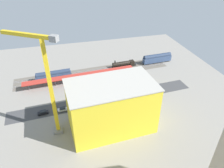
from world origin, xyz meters
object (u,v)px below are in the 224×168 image
object	(u,v)px
parked_car_1	(130,99)
box_truck_0	(96,102)
parked_car_4	(81,107)
street_tree_3	(101,85)
freight_coach_far	(54,75)
box_truck_1	(88,102)
passenger_coach	(157,58)
box_truck_2	(122,99)
platform_canopy_near	(81,75)
traffic_light	(108,86)
parked_car_0	(144,96)
street_tree_1	(143,79)
street_tree_0	(95,87)
parked_car_3	(97,103)
parked_car_6	(43,113)
tower_crane	(48,83)
construction_building	(111,107)
street_tree_2	(110,84)
parked_car_5	(63,109)
locomotive	(124,64)
parked_car_2	(113,102)

from	to	relation	value
parked_car_1	box_truck_0	world-z (taller)	box_truck_0
parked_car_4	street_tree_3	distance (m)	15.13
freight_coach_far	box_truck_1	bearing A→B (deg)	117.83
passenger_coach	box_truck_2	bearing A→B (deg)	45.34
platform_canopy_near	traffic_light	world-z (taller)	traffic_light
box_truck_2	freight_coach_far	bearing A→B (deg)	-43.26
box_truck_2	traffic_light	xyz separation A→B (m)	(4.72, -9.00, 2.41)
box_truck_2	traffic_light	world-z (taller)	traffic_light
parked_car_0	traffic_light	distance (m)	18.83
box_truck_0	street_tree_1	world-z (taller)	street_tree_1
street_tree_0	traffic_light	distance (m)	7.03
parked_car_3	parked_car_6	bearing A→B (deg)	1.50
parked_car_1	parked_car_0	bearing A→B (deg)	-176.38
tower_crane	construction_building	bearing A→B (deg)	172.42
tower_crane	street_tree_1	xyz separation A→B (m)	(-46.19, -21.72, -17.98)
tower_crane	street_tree_3	bearing A→B (deg)	-138.93
tower_crane	box_truck_1	xyz separation A→B (m)	(-15.10, -13.41, -21.48)
construction_building	street_tree_3	xyz separation A→B (m)	(-0.92, -23.28, -4.20)
parked_car_0	street_tree_2	xyz separation A→B (m)	(16.02, -7.29, 4.91)
box_truck_2	street_tree_2	distance (m)	9.94
freight_coach_far	street_tree_1	size ratio (longest dim) A/B	2.57
freight_coach_far	parked_car_0	distance (m)	52.02
street_tree_2	street_tree_3	distance (m)	4.44
freight_coach_far	box_truck_1	xyz separation A→B (m)	(-14.70, 27.83, -1.40)
parked_car_3	street_tree_3	xyz separation A→B (m)	(-4.04, -7.45, 5.19)
parked_car_6	construction_building	xyz separation A→B (m)	(-27.79, 15.19, 9.40)
parked_car_1	parked_car_4	size ratio (longest dim) A/B	1.02
parked_car_6	box_truck_0	distance (m)	24.49
parked_car_5	street_tree_1	world-z (taller)	street_tree_1
locomotive	street_tree_3	world-z (taller)	street_tree_3
parked_car_2	parked_car_0	bearing A→B (deg)	-177.94
tower_crane	locomotive	bearing A→B (deg)	-133.34
platform_canopy_near	construction_building	distance (m)	39.64
parked_car_0	street_tree_2	distance (m)	18.27
parked_car_1	street_tree_1	bearing A→B (deg)	-137.42
parked_car_2	construction_building	xyz separation A→B (m)	(4.97, 14.93, 9.38)
street_tree_2	parked_car_0	bearing A→B (deg)	155.52
traffic_light	parked_car_0	bearing A→B (deg)	153.90
parked_car_2	street_tree_2	xyz separation A→B (m)	(-0.36, -7.88, 4.87)
parked_car_1	parked_car_5	size ratio (longest dim) A/B	0.94
parked_car_1	box_truck_1	xyz separation A→B (m)	(20.55, -1.38, 0.83)
parked_car_5	parked_car_6	world-z (taller)	parked_car_5
locomotive	parked_car_5	distance (m)	53.15
parked_car_1	street_tree_3	distance (m)	15.73
box_truck_1	street_tree_0	distance (m)	9.51
parked_car_0	box_truck_1	bearing A→B (deg)	-1.74
platform_canopy_near	street_tree_3	size ratio (longest dim) A/B	6.93
street_tree_1	parked_car_4	bearing A→B (deg)	15.83
locomotive	tower_crane	size ratio (longest dim) A/B	0.38
locomotive	tower_crane	distance (m)	67.41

